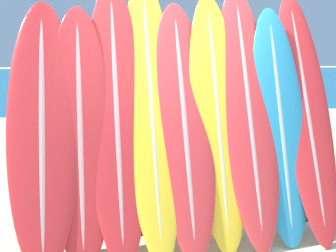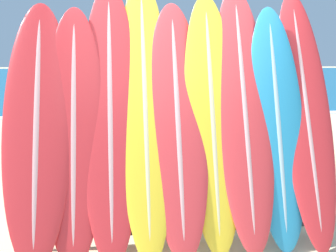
# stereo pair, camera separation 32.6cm
# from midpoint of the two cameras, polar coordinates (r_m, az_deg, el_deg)

# --- Properties ---
(ocean_water) EXTENTS (120.00, 60.00, 0.01)m
(ocean_water) POSITION_cam_midpoint_polar(r_m,az_deg,el_deg) (41.06, -10.27, 7.22)
(ocean_water) COLOR #146693
(ocean_water) RESTS_ON ground_plane
(surfboard_rack) EXTENTS (2.79, 0.04, 0.95)m
(surfboard_rack) POSITION_cam_midpoint_polar(r_m,az_deg,el_deg) (3.64, -0.09, -9.29)
(surfboard_rack) COLOR #28282D
(surfboard_rack) RESTS_ON ground_plane
(surfboard_slot_0) EXTENTS (0.59, 0.97, 2.23)m
(surfboard_slot_0) POSITION_cam_midpoint_polar(r_m,az_deg,el_deg) (3.51, -20.31, -0.52)
(surfboard_slot_0) COLOR red
(surfboard_slot_0) RESTS_ON ground_plane
(surfboard_slot_1) EXTENTS (0.54, 0.87, 2.18)m
(surfboard_slot_1) POSITION_cam_midpoint_polar(r_m,az_deg,el_deg) (3.48, -15.26, -0.68)
(surfboard_slot_1) COLOR red
(surfboard_slot_1) RESTS_ON ground_plane
(surfboard_slot_2) EXTENTS (0.52, 1.05, 2.42)m
(surfboard_slot_2) POSITION_cam_midpoint_polar(r_m,az_deg,el_deg) (3.50, -10.12, 1.57)
(surfboard_slot_2) COLOR red
(surfboard_slot_2) RESTS_ON ground_plane
(surfboard_slot_3) EXTENTS (0.49, 1.13, 2.50)m
(surfboard_slot_3) POSITION_cam_midpoint_polar(r_m,az_deg,el_deg) (3.53, -5.08, 2.37)
(surfboard_slot_3) COLOR yellow
(surfboard_slot_3) RESTS_ON ground_plane
(surfboard_slot_4) EXTENTS (0.54, 0.99, 2.25)m
(surfboard_slot_4) POSITION_cam_midpoint_polar(r_m,az_deg,el_deg) (3.53, -0.31, 0.34)
(surfboard_slot_4) COLOR red
(surfboard_slot_4) RESTS_ON ground_plane
(surfboard_slot_5) EXTENTS (0.50, 0.88, 2.32)m
(surfboard_slot_5) POSITION_cam_midpoint_polar(r_m,az_deg,el_deg) (3.61, 4.65, 1.13)
(surfboard_slot_5) COLOR yellow
(surfboard_slot_5) RESTS_ON ground_plane
(surfboard_slot_6) EXTENTS (0.53, 0.98, 2.41)m
(surfboard_slot_6) POSITION_cam_midpoint_polar(r_m,az_deg,el_deg) (3.71, 9.10, 1.91)
(surfboard_slot_6) COLOR red
(surfboard_slot_6) RESTS_ON ground_plane
(surfboard_slot_7) EXTENTS (0.51, 0.79, 2.21)m
(surfboard_slot_7) POSITION_cam_midpoint_polar(r_m,az_deg,el_deg) (3.81, 13.61, 0.44)
(surfboard_slot_7) COLOR teal
(surfboard_slot_7) RESTS_ON ground_plane
(surfboard_slot_8) EXTENTS (0.48, 1.02, 2.37)m
(surfboard_slot_8) POSITION_cam_midpoint_polar(r_m,az_deg,el_deg) (3.97, 17.27, 1.86)
(surfboard_slot_8) COLOR red
(surfboard_slot_8) RESTS_ON ground_plane
(person_near_water) EXTENTS (0.22, 0.28, 1.67)m
(person_near_water) POSITION_cam_midpoint_polar(r_m,az_deg,el_deg) (9.43, -16.39, 4.54)
(person_near_water) COLOR beige
(person_near_water) RESTS_ON ground_plane
(person_mid_beach) EXTENTS (0.27, 0.27, 1.60)m
(person_mid_beach) POSITION_cam_midpoint_polar(r_m,az_deg,el_deg) (9.10, -6.25, 4.47)
(person_mid_beach) COLOR tan
(person_mid_beach) RESTS_ON ground_plane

